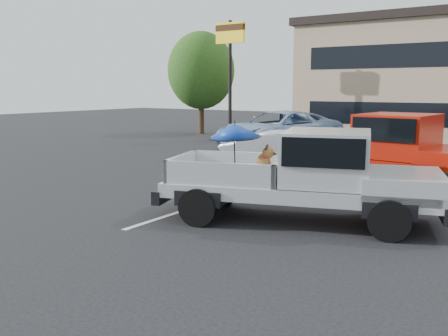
{
  "coord_description": "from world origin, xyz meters",
  "views": [
    {
      "loc": [
        3.79,
        -7.16,
        2.71
      ],
      "look_at": [
        -1.1,
        0.14,
        1.3
      ],
      "focal_mm": 40.0,
      "sensor_mm": 36.0,
      "label": 1
    }
  ],
  "objects_px": {
    "silver_pickup": "(314,171)",
    "red_pickup": "(390,148)",
    "motel_sign": "(230,48)",
    "blue_suv": "(279,130)",
    "tree_left": "(201,71)",
    "silver_sedan": "(291,155)"
  },
  "relations": [
    {
      "from": "silver_pickup",
      "to": "motel_sign",
      "type": "bearing_deg",
      "value": 111.72
    },
    {
      "from": "motel_sign",
      "to": "silver_sedan",
      "type": "relative_size",
      "value": 1.42
    },
    {
      "from": "silver_pickup",
      "to": "tree_left",
      "type": "bearing_deg",
      "value": 115.06
    },
    {
      "from": "silver_pickup",
      "to": "blue_suv",
      "type": "relative_size",
      "value": 0.97
    },
    {
      "from": "tree_left",
      "to": "silver_pickup",
      "type": "relative_size",
      "value": 1.0
    },
    {
      "from": "silver_sedan",
      "to": "tree_left",
      "type": "bearing_deg",
      "value": 34.79
    },
    {
      "from": "tree_left",
      "to": "red_pickup",
      "type": "height_order",
      "value": "tree_left"
    },
    {
      "from": "silver_pickup",
      "to": "silver_sedan",
      "type": "height_order",
      "value": "silver_pickup"
    },
    {
      "from": "tree_left",
      "to": "blue_suv",
      "type": "relative_size",
      "value": 0.97
    },
    {
      "from": "motel_sign",
      "to": "blue_suv",
      "type": "relative_size",
      "value": 0.97
    },
    {
      "from": "motel_sign",
      "to": "silver_sedan",
      "type": "distance_m",
      "value": 11.07
    },
    {
      "from": "motel_sign",
      "to": "red_pickup",
      "type": "height_order",
      "value": "motel_sign"
    },
    {
      "from": "motel_sign",
      "to": "tree_left",
      "type": "distance_m",
      "value": 5.08
    },
    {
      "from": "motel_sign",
      "to": "silver_pickup",
      "type": "distance_m",
      "value": 15.83
    },
    {
      "from": "tree_left",
      "to": "red_pickup",
      "type": "xyz_separation_m",
      "value": [
        14.07,
        -10.49,
        -2.62
      ]
    },
    {
      "from": "silver_sedan",
      "to": "blue_suv",
      "type": "relative_size",
      "value": 0.69
    },
    {
      "from": "motel_sign",
      "to": "silver_pickup",
      "type": "relative_size",
      "value": 1.0
    },
    {
      "from": "silver_pickup",
      "to": "blue_suv",
      "type": "bearing_deg",
      "value": 103.22
    },
    {
      "from": "silver_pickup",
      "to": "red_pickup",
      "type": "xyz_separation_m",
      "value": [
        0.28,
        4.41,
        0.06
      ]
    },
    {
      "from": "blue_suv",
      "to": "red_pickup",
      "type": "bearing_deg",
      "value": -24.0
    },
    {
      "from": "motel_sign",
      "to": "silver_sedan",
      "type": "xyz_separation_m",
      "value": [
        7.11,
        -7.5,
        -3.95
      ]
    },
    {
      "from": "blue_suv",
      "to": "motel_sign",
      "type": "bearing_deg",
      "value": 177.39
    }
  ]
}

